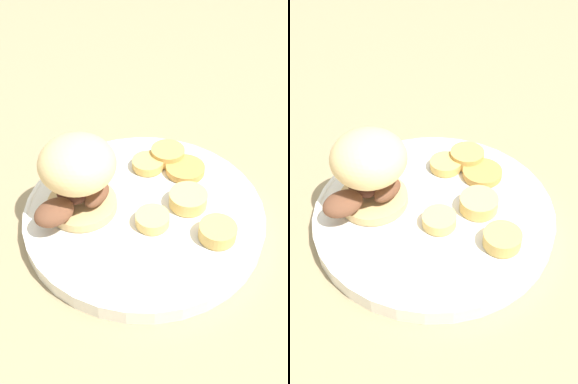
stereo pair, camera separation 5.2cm
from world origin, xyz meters
TOP-DOWN VIEW (x-y plane):
  - ground_plane at (0.00, 0.00)m, footprint 4.00×4.00m
  - dinner_plate at (0.00, 0.00)m, footprint 0.29×0.29m
  - sandwich at (0.06, 0.04)m, footprint 0.09×0.11m
  - potato_round_0 at (-0.02, 0.02)m, footprint 0.04×0.04m
  - potato_round_1 at (-0.09, -0.00)m, footprint 0.04×0.04m
  - potato_round_2 at (0.03, -0.07)m, footprint 0.04×0.04m
  - potato_round_3 at (0.02, -0.10)m, footprint 0.04×0.04m
  - potato_round_4 at (-0.04, -0.03)m, footprint 0.05×0.05m
  - potato_round_5 at (-0.01, -0.08)m, footprint 0.05×0.05m

SIDE VIEW (x-z plane):
  - ground_plane at x=0.00m, z-range 0.00..0.00m
  - dinner_plate at x=0.00m, z-range 0.00..0.02m
  - potato_round_5 at x=-0.01m, z-range 0.02..0.03m
  - potato_round_2 at x=0.03m, z-range 0.02..0.03m
  - potato_round_0 at x=-0.02m, z-range 0.02..0.04m
  - potato_round_1 at x=-0.09m, z-range 0.02..0.04m
  - potato_round_3 at x=0.02m, z-range 0.02..0.04m
  - potato_round_4 at x=-0.04m, z-range 0.02..0.04m
  - sandwich at x=0.06m, z-range 0.03..0.12m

